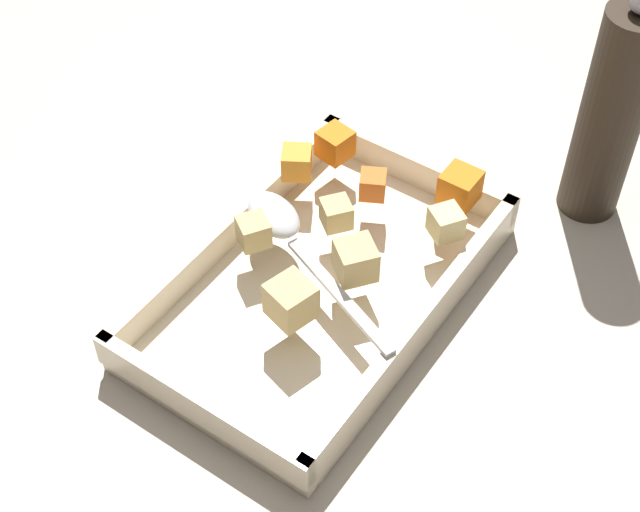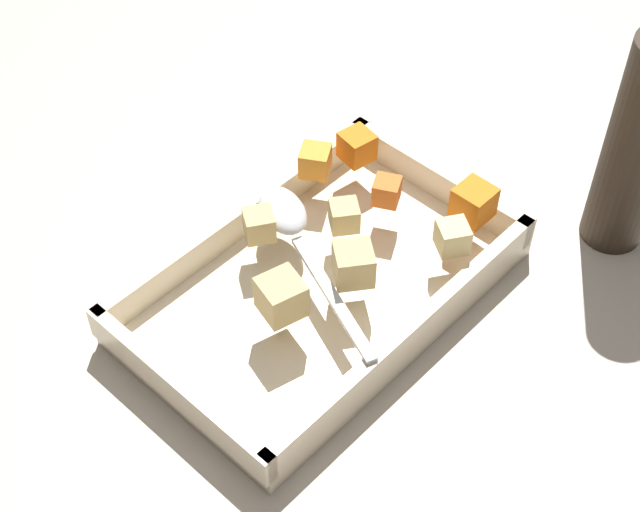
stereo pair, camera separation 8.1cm
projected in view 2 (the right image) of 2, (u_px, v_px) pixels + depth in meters
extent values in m
plane|color=#BCB29E|center=(336.00, 307.00, 0.85)|extent=(4.00, 4.00, 0.00)
cube|color=beige|center=(320.00, 293.00, 0.85)|extent=(0.34, 0.21, 0.01)
cube|color=beige|center=(408.00, 338.00, 0.79)|extent=(0.34, 0.01, 0.03)
cube|color=beige|center=(241.00, 220.00, 0.88)|extent=(0.34, 0.01, 0.03)
cube|color=beige|center=(178.00, 391.00, 0.75)|extent=(0.01, 0.21, 0.03)
cube|color=beige|center=(438.00, 181.00, 0.91)|extent=(0.01, 0.21, 0.03)
cube|color=orange|center=(357.00, 146.00, 0.90)|extent=(0.03, 0.03, 0.03)
cube|color=orange|center=(387.00, 191.00, 0.86)|extent=(0.03, 0.03, 0.02)
cube|color=orange|center=(474.00, 202.00, 0.85)|extent=(0.03, 0.03, 0.03)
cube|color=orange|center=(315.00, 161.00, 0.89)|extent=(0.04, 0.04, 0.03)
cube|color=tan|center=(354.00, 264.00, 0.80)|extent=(0.04, 0.04, 0.03)
cube|color=#E0CC89|center=(452.00, 237.00, 0.82)|extent=(0.04, 0.04, 0.03)
cube|color=tan|center=(281.00, 297.00, 0.77)|extent=(0.04, 0.04, 0.03)
cube|color=tan|center=(259.00, 225.00, 0.83)|extent=(0.04, 0.04, 0.03)
cube|color=tan|center=(344.00, 216.00, 0.84)|extent=(0.03, 0.03, 0.02)
ellipsoid|color=silver|center=(282.00, 210.00, 0.85)|extent=(0.06, 0.07, 0.02)
cube|color=silver|center=(333.00, 297.00, 0.79)|extent=(0.06, 0.14, 0.01)
cylinder|color=#2D2319|center=(637.00, 147.00, 0.83)|extent=(0.06, 0.06, 0.22)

